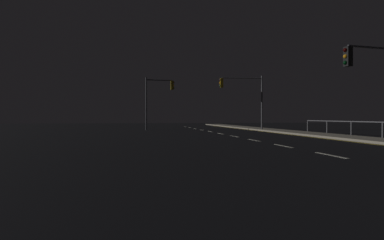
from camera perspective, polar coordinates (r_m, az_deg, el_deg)
ground_plane at (r=20.99m, az=10.07°, el=-3.32°), size 112.00×112.00×0.00m
sidewalk_right at (r=23.99m, az=24.96°, el=-2.71°), size 2.53×77.00×0.14m
lane_markings_center at (r=24.30m, az=7.28°, el=-2.78°), size 0.14×50.00×0.01m
lane_edge_line at (r=27.55m, az=16.42°, el=-2.40°), size 0.14×53.00×0.01m
traffic_light_near_right at (r=18.82m, az=28.10°, el=7.10°), size 2.97×0.60×4.94m
traffic_light_far_center at (r=36.11m, az=-5.78°, el=4.46°), size 3.11×0.40×5.59m
traffic_light_mid_right at (r=34.95m, az=8.74°, el=4.87°), size 4.55×0.51×5.51m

